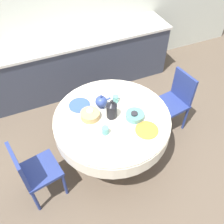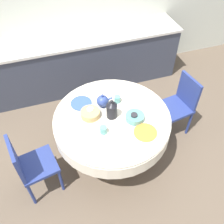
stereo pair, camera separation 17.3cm
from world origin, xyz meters
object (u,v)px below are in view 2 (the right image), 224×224
teapot (103,101)px  coffee_carafe (112,110)px  chair_left (180,103)px  chair_right (30,165)px

teapot → coffee_carafe: bearing=-74.6°
chair_left → chair_right: bearing=91.2°
chair_left → teapot: teapot is taller
teapot → chair_left: bearing=-3.1°
chair_left → chair_right: same height
chair_right → chair_left: bearing=88.8°
chair_right → teapot: size_ratio=4.47×
chair_right → coffee_carafe: (1.02, 0.20, 0.34)m
chair_right → teapot: (0.96, 0.40, 0.31)m
chair_right → teapot: 1.09m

